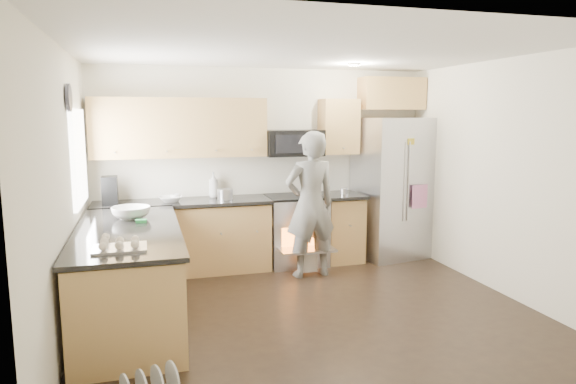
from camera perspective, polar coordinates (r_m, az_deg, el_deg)
name	(u,v)px	position (r m, az deg, el deg)	size (l,w,h in m)	color
ground	(310,312)	(5.38, 2.48, -13.15)	(4.50, 4.50, 0.00)	black
room_shell	(307,148)	(5.01, 2.15, 4.94)	(4.54, 4.04, 2.62)	white
back_cabinet_run	(225,195)	(6.65, -7.01, -0.36)	(4.45, 0.64, 2.50)	tan
peninsula	(130,275)	(5.23, -17.17, -8.80)	(0.96, 2.36, 1.05)	tan
stove_range	(296,214)	(6.85, 0.87, -2.48)	(0.76, 0.97, 1.79)	#B7B7BC
refrigerator	(393,188)	(7.33, 11.55, 0.45)	(1.07, 0.90, 1.95)	#B7B7BC
person	(310,205)	(6.29, 2.49, -1.41)	(0.66, 0.43, 1.80)	gray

